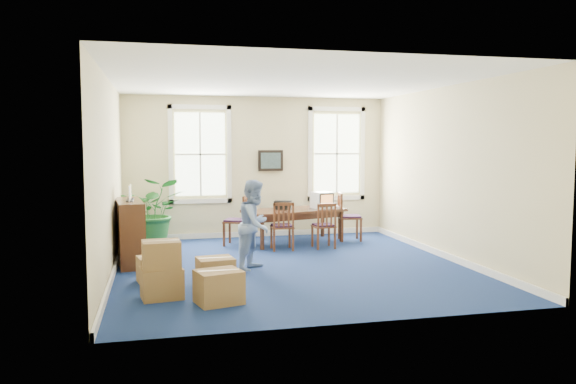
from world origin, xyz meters
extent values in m
plane|color=navy|center=(0.00, 0.00, 0.00)|extent=(6.50, 6.50, 0.00)
plane|color=white|center=(0.00, 0.00, 3.20)|extent=(6.50, 6.50, 0.00)
plane|color=beige|center=(0.00, 3.25, 1.60)|extent=(6.50, 0.00, 6.50)
plane|color=beige|center=(0.00, -3.25, 1.60)|extent=(6.50, 0.00, 6.50)
plane|color=beige|center=(-3.00, 0.00, 1.60)|extent=(0.00, 6.50, 6.50)
plane|color=beige|center=(3.00, 0.00, 1.60)|extent=(0.00, 6.50, 6.50)
cube|color=white|center=(0.00, 3.22, 0.06)|extent=(6.00, 0.04, 0.12)
cube|color=white|center=(-2.97, 0.00, 0.06)|extent=(0.04, 6.50, 0.12)
cube|color=white|center=(2.97, 0.00, 0.06)|extent=(0.04, 6.50, 0.12)
cube|color=white|center=(1.55, 2.22, 0.75)|extent=(0.16, 0.20, 0.05)
cube|color=black|center=(0.38, 2.27, 0.82)|extent=(0.42, 0.34, 0.18)
imported|color=#7C99CA|center=(-0.64, -0.10, 0.77)|extent=(0.90, 0.95, 1.53)
cube|color=#452516|center=(-2.75, 0.90, 0.58)|extent=(0.60, 1.52, 1.17)
imported|color=#1D5C22|center=(-2.33, 2.63, 0.72)|extent=(1.39, 1.24, 1.43)
camera|label=1|loc=(-2.26, -9.44, 2.15)|focal=35.00mm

